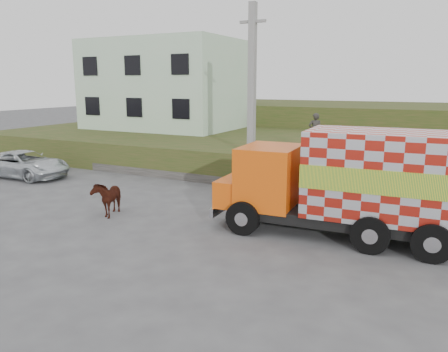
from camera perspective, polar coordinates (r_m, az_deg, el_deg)
The scene contains 10 objects.
ground at distance 15.75m, azimuth 0.16°, elevation -5.05°, with size 120.00×120.00×0.00m, color #474749.
embankment at distance 24.71m, azimuth 10.65°, elevation 2.83°, with size 40.00×12.00×1.50m, color #2A4316.
embankment_far at distance 36.22m, azimuth 16.12°, elevation 6.66°, with size 40.00×12.00×3.00m, color #2A4316.
retaining_strip at distance 20.19m, azimuth 0.45°, elevation -0.61°, with size 16.00×0.50×0.40m, color #595651.
building at distance 31.86m, azimuth -7.17°, elevation 11.76°, with size 10.00×8.00×6.00m, color #B5CFB0.
utility_pole at distance 19.65m, azimuth 3.65°, elevation 10.42°, with size 1.20×0.30×8.00m.
cargo_truck at distance 13.64m, azimuth 16.04°, elevation -0.87°, with size 7.48×2.89×3.29m.
cow at distance 16.14m, azimuth -14.94°, elevation -2.67°, with size 0.69×1.52×1.28m, color black.
suv at distance 23.93m, azimuth -24.63°, elevation 1.41°, with size 2.18×4.73×1.32m, color #A1A7AA.
pedestrian at distance 21.47m, azimuth 11.80°, elevation 5.76°, with size 0.63×0.41×1.73m, color #32302D.
Camera 1 is at (6.76, -13.44, 4.65)m, focal length 35.00 mm.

